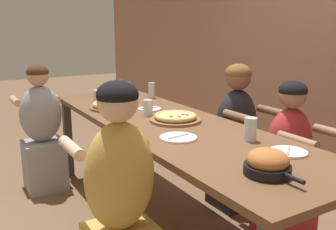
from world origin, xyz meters
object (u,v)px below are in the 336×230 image
Objects in this scene: skillet_bowl at (268,163)px; drinking_glass_e at (116,93)px; drinking_glass_g at (119,88)px; pizza_board_main at (175,118)px; empty_plate_c at (178,138)px; diner_near_left at (42,134)px; cocktail_glass_blue at (98,96)px; pizza_board_second at (112,105)px; diner_far_midright at (288,168)px; diner_far_center at (236,142)px; empty_plate_b at (150,109)px; drinking_glass_b at (250,130)px; drinking_glass_c at (127,91)px; diner_near_midright at (121,209)px; empty_plate_a at (288,152)px; drinking_glass_h at (152,91)px; drinking_glass_f at (148,109)px.

drinking_glass_e is at bearing 175.69° from skillet_bowl.
pizza_board_main is at bearing -4.99° from drinking_glass_g.
diner_near_left is at bearing -162.39° from empty_plate_c.
cocktail_glass_blue is at bearing -168.13° from pizza_board_main.
empty_plate_c is at bearing 0.58° from pizza_board_second.
diner_far_midright reaches higher than cocktail_glass_blue.
diner_near_left reaches higher than diner_far_midright.
diner_far_center is at bearing 144.86° from skillet_bowl.
pizza_board_main is at bearing -2.83° from empty_plate_b.
diner_near_left is at bearing -155.23° from drinking_glass_b.
diner_near_midright reaches higher than drinking_glass_c.
drinking_glass_c is at bearing 141.30° from pizza_board_second.
diner_far_center is (-0.89, 0.43, -0.26)m from empty_plate_a.
diner_near_left reaches higher than empty_plate_b.
diner_near_midright is at bearing -65.64° from empty_plate_c.
drinking_glass_b is 0.13× the size of diner_far_midright.
diner_near_midright is at bearing -22.73° from drinking_glass_e.
drinking_glass_b is at bearing -2.75° from diner_near_midright.
skillet_bowl is at bearing 1.23° from cocktail_glass_blue.
pizza_board_main is 1.04m from drinking_glass_e.
cocktail_glass_blue is at bearing -169.20° from empty_plate_a.
empty_plate_b is 0.75m from diner_far_center.
drinking_glass_g is (-2.30, 0.27, 0.01)m from skillet_bowl.
diner_far_center reaches higher than drinking_glass_h.
skillet_bowl is at bearing -13.01° from drinking_glass_h.
drinking_glass_g is at bearing 151.48° from drinking_glass_e.
drinking_glass_h reaches higher than empty_plate_c.
diner_near_midright is at bearing -35.64° from drinking_glass_f.
pizza_board_main is at bearing -17.77° from drinking_glass_h.
pizza_board_main is at bearing 40.48° from diner_near_midright.
empty_plate_b is 1.04m from diner_near_left.
drinking_glass_h is (-0.44, 0.26, 0.06)m from empty_plate_b.
cocktail_glass_blue is 0.92× the size of drinking_glass_g.
diner_far_midright reaches higher than drinking_glass_h.
drinking_glass_f is 1.12m from diner_near_left.
drinking_glass_g is 0.87m from diner_near_left.
pizza_board_second reaches higher than empty_plate_c.
empty_plate_b is 0.51m from drinking_glass_h.
empty_plate_b is at bearing -37.52° from diner_far_center.
empty_plate_b is 1.06m from drinking_glass_b.
empty_plate_b is 0.16× the size of diner_far_center.
pizza_board_second is at bearing -47.21° from diner_near_left.
pizza_board_second reaches higher than empty_plate_b.
drinking_glass_f is at bearing -55.82° from diner_near_left.
diner_near_midright is at bearing 2.46° from diner_far_midright.
diner_far_center reaches higher than drinking_glass_e.
diner_near_left is (-1.13, -0.69, -0.30)m from pizza_board_main.
empty_plate_c is 1.65m from drinking_glass_g.
diner_near_midright reaches higher than empty_plate_b.
drinking_glass_g is at bearing 173.20° from skillet_bowl.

